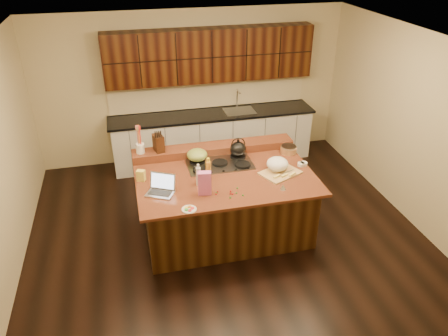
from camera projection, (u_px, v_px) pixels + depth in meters
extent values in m
cube|color=black|center=(225.00, 230.00, 6.37)|extent=(5.50, 5.00, 0.01)
cube|color=silver|center=(225.00, 42.00, 5.06)|extent=(5.50, 5.00, 0.01)
cube|color=#C1B287|center=(192.00, 87.00, 7.84)|extent=(5.50, 0.01, 2.70)
cube|color=#C1B287|center=(297.00, 277.00, 3.58)|extent=(5.50, 0.01, 2.70)
cube|color=#C1B287|center=(411.00, 127.00, 6.28)|extent=(0.01, 5.00, 2.70)
cube|color=black|center=(225.00, 204.00, 6.15)|extent=(2.22, 1.42, 0.88)
cube|color=black|center=(225.00, 176.00, 5.93)|extent=(2.40, 1.60, 0.04)
cube|color=black|center=(214.00, 149.00, 6.49)|extent=(2.40, 0.30, 0.12)
cube|color=gray|center=(220.00, 164.00, 6.17)|extent=(0.92, 0.52, 0.02)
cylinder|color=black|center=(197.00, 161.00, 6.21)|extent=(0.22, 0.22, 0.03)
cylinder|color=black|center=(238.00, 157.00, 6.33)|extent=(0.22, 0.22, 0.03)
cylinder|color=black|center=(201.00, 170.00, 5.99)|extent=(0.22, 0.22, 0.03)
cylinder|color=black|center=(243.00, 165.00, 6.11)|extent=(0.22, 0.22, 0.03)
cylinder|color=black|center=(220.00, 163.00, 6.16)|extent=(0.22, 0.22, 0.03)
cube|color=silver|center=(213.00, 138.00, 8.05)|extent=(3.60, 0.62, 0.90)
cube|color=black|center=(213.00, 114.00, 7.83)|extent=(3.70, 0.66, 0.04)
cube|color=gray|center=(239.00, 111.00, 7.92)|extent=(0.55, 0.42, 0.01)
cylinder|color=gray|center=(237.00, 98.00, 7.99)|extent=(0.02, 0.02, 0.36)
cube|color=black|center=(210.00, 55.00, 7.46)|extent=(3.60, 0.34, 0.90)
cube|color=#C1B287|center=(209.00, 94.00, 7.96)|extent=(3.60, 0.03, 0.50)
ellipsoid|color=black|center=(238.00, 149.00, 6.27)|extent=(0.27, 0.27, 0.21)
ellipsoid|color=olive|center=(197.00, 155.00, 6.16)|extent=(0.33, 0.33, 0.16)
cube|color=#B7B7BC|center=(160.00, 193.00, 5.49)|extent=(0.40, 0.36, 0.02)
cube|color=black|center=(160.00, 193.00, 5.49)|extent=(0.31, 0.25, 0.00)
cube|color=#B7B7BC|center=(163.00, 181.00, 5.53)|extent=(0.33, 0.22, 0.22)
cube|color=silver|center=(163.00, 181.00, 5.53)|extent=(0.29, 0.19, 0.18)
cylinder|color=#C48622|center=(208.00, 171.00, 5.75)|extent=(0.08, 0.08, 0.27)
cylinder|color=silver|center=(198.00, 176.00, 5.64)|extent=(0.08, 0.08, 0.25)
cube|color=tan|center=(280.00, 173.00, 5.94)|extent=(0.62, 0.55, 0.02)
ellipsoid|color=white|center=(277.00, 164.00, 5.95)|extent=(0.30, 0.30, 0.18)
cube|color=#EDD872|center=(277.00, 176.00, 5.81)|extent=(0.11, 0.03, 0.03)
cube|color=#EDD872|center=(285.00, 175.00, 5.83)|extent=(0.11, 0.03, 0.03)
cube|color=#EDD872|center=(292.00, 174.00, 5.86)|extent=(0.11, 0.03, 0.03)
cylinder|color=gray|center=(288.00, 172.00, 5.94)|extent=(0.20, 0.08, 0.01)
cylinder|color=white|center=(304.00, 164.00, 6.15)|extent=(0.13, 0.13, 0.04)
cylinder|color=white|center=(301.00, 164.00, 6.14)|extent=(0.13, 0.13, 0.04)
cylinder|color=white|center=(275.00, 171.00, 5.98)|extent=(0.13, 0.13, 0.04)
cylinder|color=#996B3F|center=(289.00, 150.00, 6.49)|extent=(0.28, 0.28, 0.09)
cone|color=silver|center=(283.00, 187.00, 5.58)|extent=(0.09, 0.09, 0.07)
cube|color=#CA5FA2|center=(205.00, 183.00, 5.42)|extent=(0.18, 0.12, 0.31)
cylinder|color=white|center=(189.00, 209.00, 5.19)|extent=(0.22, 0.22, 0.01)
cube|color=#F2DC55|center=(141.00, 176.00, 5.75)|extent=(0.13, 0.11, 0.15)
cylinder|color=white|center=(140.00, 148.00, 6.20)|extent=(0.14, 0.14, 0.14)
cube|color=black|center=(159.00, 143.00, 6.23)|extent=(0.16, 0.22, 0.24)
ellipsoid|color=red|center=(217.00, 192.00, 5.53)|extent=(0.02, 0.02, 0.02)
ellipsoid|color=#198C26|center=(237.00, 188.00, 5.61)|extent=(0.02, 0.02, 0.02)
ellipsoid|color=red|center=(230.00, 194.00, 5.49)|extent=(0.02, 0.02, 0.02)
ellipsoid|color=#198C26|center=(230.00, 198.00, 5.41)|extent=(0.02, 0.02, 0.02)
ellipsoid|color=red|center=(231.00, 191.00, 5.54)|extent=(0.02, 0.02, 0.02)
ellipsoid|color=#198C26|center=(216.00, 193.00, 5.50)|extent=(0.02, 0.02, 0.02)
ellipsoid|color=red|center=(216.00, 194.00, 5.48)|extent=(0.02, 0.02, 0.02)
ellipsoid|color=#198C26|center=(236.00, 193.00, 5.50)|extent=(0.02, 0.02, 0.02)
ellipsoid|color=red|center=(233.00, 194.00, 5.48)|extent=(0.02, 0.02, 0.02)
ellipsoid|color=#198C26|center=(243.00, 195.00, 5.45)|extent=(0.02, 0.02, 0.02)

